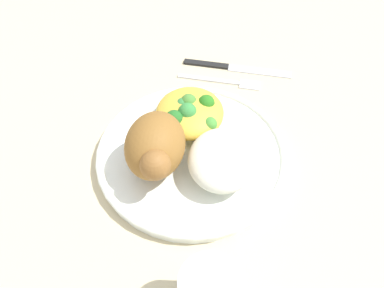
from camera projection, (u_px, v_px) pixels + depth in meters
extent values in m
plane|color=beige|center=(192.00, 158.00, 0.51)|extent=(2.00, 2.00, 0.00)
cylinder|color=white|center=(192.00, 155.00, 0.50)|extent=(0.26, 0.26, 0.02)
torus|color=white|center=(192.00, 151.00, 0.50)|extent=(0.26, 0.26, 0.01)
ellipsoid|color=olive|center=(155.00, 145.00, 0.45)|extent=(0.09, 0.07, 0.08)
sphere|color=brown|center=(155.00, 165.00, 0.41)|extent=(0.04, 0.04, 0.04)
ellipsoid|color=white|center=(222.00, 159.00, 0.45)|extent=(0.10, 0.09, 0.04)
ellipsoid|color=gold|center=(190.00, 112.00, 0.51)|extent=(0.10, 0.10, 0.04)
sphere|color=#3A8840|center=(183.00, 106.00, 0.51)|extent=(0.02, 0.02, 0.02)
sphere|color=#398C3F|center=(188.00, 112.00, 0.49)|extent=(0.03, 0.03, 0.03)
sphere|color=#2C782A|center=(177.00, 119.00, 0.50)|extent=(0.02, 0.02, 0.02)
sphere|color=#3C8640|center=(188.00, 104.00, 0.51)|extent=(0.02, 0.02, 0.02)
sphere|color=#4B8935|center=(189.00, 102.00, 0.51)|extent=(0.02, 0.02, 0.02)
sphere|color=#479337|center=(210.00, 124.00, 0.49)|extent=(0.02, 0.02, 0.02)
sphere|color=#2B791E|center=(206.00, 103.00, 0.51)|extent=(0.02, 0.02, 0.02)
sphere|color=#276D27|center=(174.00, 119.00, 0.49)|extent=(0.03, 0.03, 0.03)
cube|color=silver|center=(209.00, 79.00, 0.61)|extent=(0.01, 0.11, 0.01)
cube|color=silver|center=(250.00, 84.00, 0.61)|extent=(0.02, 0.03, 0.00)
cube|color=black|center=(206.00, 63.00, 0.64)|extent=(0.01, 0.08, 0.01)
cube|color=#B2B2B7|center=(260.00, 71.00, 0.63)|extent=(0.02, 0.11, 0.00)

